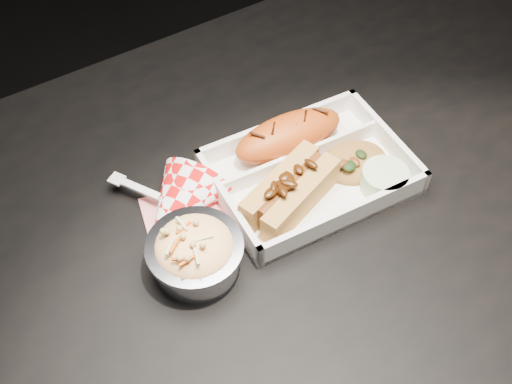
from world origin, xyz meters
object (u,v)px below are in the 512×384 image
at_px(fried_pastry, 289,135).
at_px(dining_table, 287,248).
at_px(foil_coleslaw_cup, 195,252).
at_px(napkin_fork, 177,206).
at_px(hotdog, 290,190).
at_px(food_tray, 309,175).

bearing_deg(fried_pastry, dining_table, -122.87).
height_order(foil_coleslaw_cup, napkin_fork, foil_coleslaw_cup).
distance_m(hotdog, napkin_fork, 0.14).
distance_m(fried_pastry, napkin_fork, 0.18).
bearing_deg(foil_coleslaw_cup, food_tray, 12.02).
bearing_deg(hotdog, napkin_fork, 133.53).
relative_size(fried_pastry, foil_coleslaw_cup, 1.38).
bearing_deg(napkin_fork, dining_table, 30.75).
height_order(food_tray, hotdog, hotdog).
bearing_deg(food_tray, hotdog, -149.23).
bearing_deg(fried_pastry, hotdog, -122.81).
bearing_deg(hotdog, food_tray, 7.31).
relative_size(fried_pastry, napkin_fork, 0.98).
bearing_deg(foil_coleslaw_cup, fried_pastry, 26.08).
relative_size(food_tray, fried_pastry, 1.66).
distance_m(food_tray, fried_pastry, 0.06).
bearing_deg(food_tray, napkin_fork, 170.61).
relative_size(food_tray, hotdog, 1.76).
relative_size(hotdog, napkin_fork, 0.92).
xyz_separation_m(fried_pastry, foil_coleslaw_cup, (-0.20, -0.10, -0.00)).
xyz_separation_m(dining_table, napkin_fork, (-0.13, 0.07, 0.11)).
bearing_deg(napkin_fork, food_tray, 46.14).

